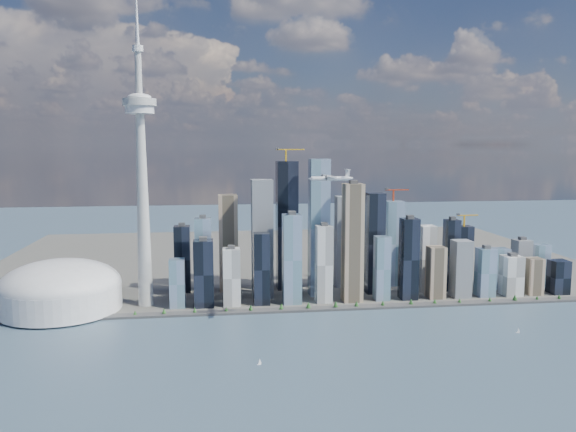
{
  "coord_description": "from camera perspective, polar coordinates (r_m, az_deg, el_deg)",
  "views": [
    {
      "loc": [
        -175.36,
        -676.57,
        283.87
      ],
      "look_at": [
        -53.54,
        260.0,
        163.7
      ],
      "focal_mm": 35.0,
      "sensor_mm": 36.0,
      "label": 1
    }
  ],
  "objects": [
    {
      "name": "skyscraper_cluster",
      "position": [
        1058.93,
        5.55,
        -3.55
      ],
      "size": [
        736.0,
        142.0,
        275.87
      ],
      "color": "black",
      "rests_on": "land"
    },
    {
      "name": "shoreline_trees",
      "position": [
        982.33,
        3.21,
        -9.02
      ],
      "size": [
        960.53,
        7.2,
        8.8
      ],
      "color": "#3F2D1E",
      "rests_on": "seawall"
    },
    {
      "name": "sailboat_west",
      "position": [
        754.19,
        -2.91,
        -14.64
      ],
      "size": [
        6.11,
        3.58,
        8.66
      ],
      "rotation": [
        0.0,
        0.0,
        0.39
      ],
      "color": "white",
      "rests_on": "ground"
    },
    {
      "name": "seawall",
      "position": [
        984.25,
        3.21,
        -9.4
      ],
      "size": [
        1100.0,
        22.0,
        4.0
      ],
      "primitive_type": "cube",
      "color": "#383838",
      "rests_on": "ground"
    },
    {
      "name": "sailboat_east",
      "position": [
        937.41,
        22.35,
        -10.76
      ],
      "size": [
        6.08,
        1.71,
        8.47
      ],
      "rotation": [
        0.0,
        0.0,
        -0.02
      ],
      "color": "white",
      "rests_on": "ground"
    },
    {
      "name": "land",
      "position": [
        1416.14,
        -0.15,
        -4.25
      ],
      "size": [
        1400.0,
        900.0,
        3.0
      ],
      "primitive_type": "cube",
      "color": "#4C4C47",
      "rests_on": "ground"
    },
    {
      "name": "airplane",
      "position": [
        831.14,
        4.36,
        3.88
      ],
      "size": [
        68.77,
        60.8,
        16.77
      ],
      "rotation": [
        0.0,
        0.0,
        0.06
      ],
      "color": "silver",
      "rests_on": "ground"
    },
    {
      "name": "needle_tower",
      "position": [
        995.58,
        -14.64,
        4.25
      ],
      "size": [
        56.0,
        56.0,
        550.5
      ],
      "color": "#A5A5A0",
      "rests_on": "land"
    },
    {
      "name": "dome_stadium",
      "position": [
        1040.9,
        -22.08,
        -6.87
      ],
      "size": [
        200.0,
        200.0,
        86.0
      ],
      "color": "silver",
      "rests_on": "land"
    },
    {
      "name": "ground",
      "position": [
        754.38,
        6.82,
        -14.91
      ],
      "size": [
        4000.0,
        4000.0,
        0.0
      ],
      "primitive_type": "plane",
      "color": "#334E5A",
      "rests_on": "ground"
    }
  ]
}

